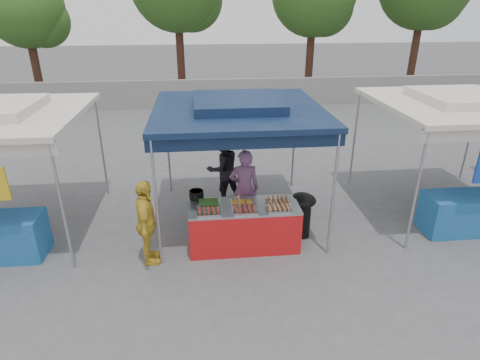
{
  "coord_description": "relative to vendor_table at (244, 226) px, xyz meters",
  "views": [
    {
      "loc": [
        -0.73,
        -6.49,
        4.21
      ],
      "look_at": [
        0.0,
        0.6,
        1.05
      ],
      "focal_mm": 30.0,
      "sensor_mm": 36.0,
      "label": 1
    }
  ],
  "objects": [
    {
      "name": "vendor_table",
      "position": [
        0.0,
        0.0,
        0.0
      ],
      "size": [
        2.0,
        0.8,
        0.85
      ],
      "color": "#AB1113",
      "rests_on": "ground_plane"
    },
    {
      "name": "wok_burner",
      "position": [
        1.15,
        0.27,
        0.1
      ],
      "size": [
        0.53,
        0.53,
        0.89
      ],
      "rotation": [
        0.0,
        0.0,
        -0.08
      ],
      "color": "black",
      "rests_on": "ground_plane"
    },
    {
      "name": "food_tray_bl",
      "position": [
        -0.63,
        0.1,
        0.46
      ],
      "size": [
        0.42,
        0.3,
        0.07
      ],
      "color": "#B1B1B5",
      "rests_on": "vendor_table"
    },
    {
      "name": "main_canopy",
      "position": [
        0.0,
        1.07,
        1.94
      ],
      "size": [
        3.2,
        3.2,
        2.57
      ],
      "color": "#A6A6AC",
      "rests_on": "ground_plane"
    },
    {
      "name": "food_tray_fl",
      "position": [
        -0.64,
        -0.24,
        0.46
      ],
      "size": [
        0.42,
        0.3,
        0.07
      ],
      "color": "#B1B1B5",
      "rests_on": "vendor_table"
    },
    {
      "name": "crate_right",
      "position": [
        0.27,
        0.64,
        -0.28
      ],
      "size": [
        0.5,
        0.35,
        0.3
      ],
      "primitive_type": "cube",
      "color": "navy",
      "rests_on": "ground_plane"
    },
    {
      "name": "ground_plane",
      "position": [
        0.0,
        0.1,
        -0.43
      ],
      "size": [
        80.0,
        80.0,
        0.0
      ],
      "primitive_type": "plane",
      "color": "#4F5051"
    },
    {
      "name": "helper_man",
      "position": [
        -0.26,
        1.9,
        0.38
      ],
      "size": [
        0.96,
        0.87,
        1.61
      ],
      "primitive_type": "imported",
      "rotation": [
        0.0,
        0.0,
        3.55
      ],
      "color": "black",
      "rests_on": "ground_plane"
    },
    {
      "name": "crate_left",
      "position": [
        -0.4,
        0.57,
        -0.29
      ],
      "size": [
        0.46,
        0.32,
        0.28
      ],
      "primitive_type": "cube",
      "color": "navy",
      "rests_on": "ground_plane"
    },
    {
      "name": "cooking_pot",
      "position": [
        -0.85,
        0.39,
        0.5
      ],
      "size": [
        0.27,
        0.27,
        0.16
      ],
      "primitive_type": "cylinder",
      "color": "black",
      "rests_on": "vendor_table"
    },
    {
      "name": "skewer_cup",
      "position": [
        -0.1,
        -0.12,
        0.47
      ],
      "size": [
        0.07,
        0.07,
        0.09
      ],
      "primitive_type": "cylinder",
      "color": "#A6A6AC",
      "rests_on": "vendor_table"
    },
    {
      "name": "vendor_woman",
      "position": [
        0.1,
        0.8,
        0.39
      ],
      "size": [
        0.6,
        0.4,
        1.63
      ],
      "primitive_type": "imported",
      "rotation": [
        0.0,
        0.0,
        3.13
      ],
      "color": "#794D72",
      "rests_on": "ground_plane"
    },
    {
      "name": "tree_0",
      "position": [
        -7.76,
        12.86,
        3.43
      ],
      "size": [
        3.37,
        3.28,
        5.64
      ],
      "color": "#392016",
      "rests_on": "ground_plane"
    },
    {
      "name": "food_tray_bm",
      "position": [
        -0.03,
        0.05,
        0.46
      ],
      "size": [
        0.42,
        0.3,
        0.07
      ],
      "color": "#B1B1B5",
      "rests_on": "vendor_table"
    },
    {
      "name": "food_tray_fr",
      "position": [
        0.59,
        -0.24,
        0.46
      ],
      "size": [
        0.42,
        0.3,
        0.07
      ],
      "color": "#B1B1B5",
      "rests_on": "vendor_table"
    },
    {
      "name": "customer_person",
      "position": [
        -1.71,
        -0.33,
        0.35
      ],
      "size": [
        0.44,
        0.93,
        1.56
      ],
      "primitive_type": "imported",
      "rotation": [
        0.0,
        0.0,
        1.63
      ],
      "color": "gold",
      "rests_on": "ground_plane"
    },
    {
      "name": "crate_stacked",
      "position": [
        0.27,
        0.64,
        0.02
      ],
      "size": [
        0.48,
        0.34,
        0.29
      ],
      "primitive_type": "cube",
      "color": "navy",
      "rests_on": "crate_right"
    },
    {
      "name": "food_tray_fm",
      "position": [
        -0.01,
        -0.24,
        0.46
      ],
      "size": [
        0.42,
        0.3,
        0.07
      ],
      "color": "#B1B1B5",
      "rests_on": "vendor_table"
    },
    {
      "name": "neighbor_stall_right",
      "position": [
        4.5,
        0.67,
        1.18
      ],
      "size": [
        3.2,
        3.2,
        2.57
      ],
      "color": "#A6A6AC",
      "rests_on": "ground_plane"
    },
    {
      "name": "back_wall",
      "position": [
        0.0,
        11.1,
        0.17
      ],
      "size": [
        40.0,
        0.25,
        1.2
      ],
      "primitive_type": "cube",
      "color": "slate",
      "rests_on": "ground_plane"
    },
    {
      "name": "food_tray_br",
      "position": [
        0.64,
        0.07,
        0.46
      ],
      "size": [
        0.42,
        0.3,
        0.07
      ],
      "color": "#B1B1B5",
      "rests_on": "vendor_table"
    }
  ]
}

